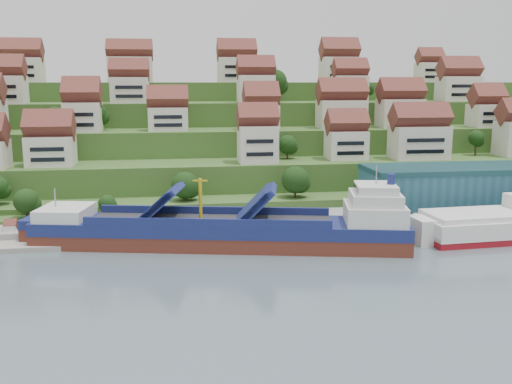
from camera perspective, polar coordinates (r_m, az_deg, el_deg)
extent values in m
plane|color=slate|center=(111.30, 3.21, -5.35)|extent=(300.00, 300.00, 0.00)
cube|color=gray|center=(130.19, 10.55, -2.60)|extent=(180.00, 14.00, 2.20)
cube|color=#2D4C1E|center=(194.04, -1.87, 2.30)|extent=(260.00, 128.00, 4.00)
cube|color=#2D4C1E|center=(198.47, -2.04, 3.51)|extent=(260.00, 118.00, 11.00)
cube|color=#2D4C1E|center=(205.96, -2.29, 4.76)|extent=(260.00, 102.00, 18.00)
cube|color=#2D4C1E|center=(213.53, -2.53, 5.92)|extent=(260.00, 86.00, 25.00)
cube|color=#2D4C1E|center=(222.22, -2.78, 6.89)|extent=(260.00, 68.00, 31.00)
cube|color=silver|center=(148.52, -19.82, 3.89)|extent=(11.08, 8.57, 7.22)
cube|color=silver|center=(144.71, 0.16, 4.80)|extent=(9.67, 7.62, 9.36)
cube|color=silver|center=(153.18, 9.00, 4.65)|extent=(10.20, 7.73, 7.49)
cube|color=silver|center=(158.20, 15.98, 4.78)|extent=(14.65, 8.26, 8.68)
cube|color=silver|center=(160.72, -16.90, 7.18)|extent=(9.42, 8.98, 7.84)
cube|color=silver|center=(160.10, -8.78, 7.24)|extent=(10.69, 7.90, 6.33)
cube|color=silver|center=(160.09, 0.50, 7.45)|extent=(9.29, 8.56, 6.84)
cube|color=silver|center=(168.69, 8.52, 7.71)|extent=(13.41, 8.36, 8.01)
cube|color=silver|center=(174.46, 14.19, 7.64)|extent=(12.61, 8.18, 8.24)
cube|color=silver|center=(183.56, 22.00, 7.10)|extent=(9.08, 8.04, 6.72)
cube|color=silver|center=(178.89, -23.70, 9.33)|extent=(10.52, 7.86, 7.91)
cube|color=silver|center=(175.36, -12.50, 9.91)|extent=(11.09, 7.30, 7.55)
cube|color=silver|center=(176.29, -0.02, 10.27)|extent=(10.91, 7.79, 8.20)
cube|color=silver|center=(183.98, 9.35, 10.15)|extent=(10.21, 7.14, 8.11)
cube|color=silver|center=(199.53, 19.56, 9.69)|extent=(12.49, 8.47, 7.91)
cube|color=silver|center=(199.13, -22.29, 11.21)|extent=(12.28, 8.03, 7.70)
cube|color=silver|center=(194.38, -12.45, 11.85)|extent=(14.08, 7.51, 8.14)
cube|color=silver|center=(194.00, -1.94, 12.09)|extent=(12.37, 8.15, 8.11)
cube|color=silver|center=(202.85, 8.30, 11.99)|extent=(12.41, 8.73, 8.50)
cube|color=silver|center=(218.18, 16.91, 11.35)|extent=(8.71, 7.05, 6.93)
ellipsoid|color=#1B3B13|center=(135.78, 3.96, 1.22)|extent=(6.49, 6.49, 6.49)
ellipsoid|color=#1B3B13|center=(133.02, -7.11, 0.67)|extent=(6.29, 6.29, 6.29)
ellipsoid|color=#1B3B13|center=(170.48, 21.17, 5.06)|extent=(4.28, 4.28, 4.28)
ellipsoid|color=#1B3B13|center=(152.21, 3.16, 4.75)|extent=(5.10, 5.10, 5.10)
ellipsoid|color=#1B3B13|center=(176.44, 12.83, 7.98)|extent=(4.50, 4.50, 4.50)
ellipsoid|color=#1B3B13|center=(167.27, -19.44, 7.22)|extent=(5.14, 5.14, 5.14)
ellipsoid|color=#1B3B13|center=(164.10, -15.69, 7.53)|extent=(6.18, 6.18, 6.18)
ellipsoid|color=#1B3B13|center=(180.69, 1.89, 10.97)|extent=(7.63, 7.63, 7.63)
ellipsoid|color=#1B3B13|center=(189.68, 9.64, 10.39)|extent=(4.47, 4.47, 4.47)
ellipsoid|color=#1B3B13|center=(189.14, 11.04, 10.17)|extent=(4.28, 4.28, 4.28)
ellipsoid|color=#1B3B13|center=(129.81, -22.00, -0.84)|extent=(5.28, 5.28, 5.28)
ellipsoid|color=#1B3B13|center=(127.09, -14.67, -1.15)|extent=(3.86, 3.86, 3.86)
cube|color=#255565|center=(144.19, 22.50, 0.53)|extent=(60.00, 15.00, 10.00)
cylinder|color=gray|center=(123.83, 10.50, -0.88)|extent=(0.16, 0.16, 8.00)
cube|color=maroon|center=(123.35, 10.82, 0.76)|extent=(1.20, 0.05, 0.80)
cube|color=white|center=(123.99, -23.27, -3.53)|extent=(2.40, 2.20, 2.20)
cube|color=#5B271C|center=(110.49, -3.61, -4.94)|extent=(72.19, 25.55, 4.58)
cube|color=navy|center=(109.72, -3.63, -3.46)|extent=(72.21, 25.66, 2.38)
cube|color=silver|center=(116.84, -18.53, -1.97)|extent=(11.13, 12.12, 2.38)
cube|color=#262628|center=(109.67, -4.59, -2.84)|extent=(46.75, 18.63, 0.27)
cube|color=navy|center=(110.84, -9.78, -1.16)|extent=(8.81, 11.32, 6.33)
cube|color=navy|center=(108.12, -0.28, -1.31)|extent=(8.47, 11.25, 6.69)
cylinder|color=gold|center=(109.05, -5.57, -0.76)|extent=(0.76, 0.76, 8.25)
cube|color=silver|center=(109.33, 11.79, -2.14)|extent=(12.92, 12.49, 3.66)
cube|color=silver|center=(108.71, 11.85, -0.64)|extent=(10.90, 11.04, 2.29)
cube|color=silver|center=(108.35, 11.89, 0.36)|extent=(8.88, 9.58, 1.65)
cylinder|color=navy|center=(108.48, 13.37, 1.24)|extent=(1.74, 1.74, 2.02)
cube|color=maroon|center=(125.78, 22.98, -4.00)|extent=(32.23, 13.43, 2.74)
cube|color=silver|center=(125.24, 23.06, -2.98)|extent=(32.24, 13.55, 3.37)
cube|color=silver|center=(124.78, 23.13, -2.04)|extent=(30.59, 12.18, 1.26)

